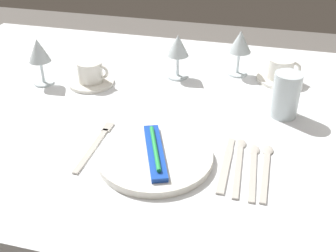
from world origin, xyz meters
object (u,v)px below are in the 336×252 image
wine_glass_right (178,48)px  wine_glass_left (39,53)px  spoon_soup (239,159)px  coffee_cup_left (91,72)px  spoon_tea (266,165)px  fork_outer (96,144)px  dinner_knife (226,165)px  coffee_cup_right (281,68)px  dinner_plate (155,157)px  toothbrush_package (155,151)px  drink_tumbler (285,97)px  spoon_dessert (253,164)px  wine_glass_centre (240,44)px

wine_glass_right → wine_glass_left: bearing=-159.0°
spoon_soup → coffee_cup_left: size_ratio=2.23×
spoon_soup → spoon_tea: same height
fork_outer → wine_glass_left: (-0.29, 0.27, 0.10)m
dinner_knife → spoon_soup: size_ratio=0.95×
wine_glass_left → coffee_cup_right: bearing=16.1°
dinner_plate → coffee_cup_right: coffee_cup_right is taller
toothbrush_package → drink_tumbler: 0.40m
coffee_cup_right → dinner_plate: bearing=-118.2°
wine_glass_left → wine_glass_right: wine_glass_left is taller
spoon_soup → spoon_dessert: (0.03, -0.01, 0.00)m
wine_glass_centre → wine_glass_right: wine_glass_centre is taller
coffee_cup_right → coffee_cup_left: bearing=-163.2°
spoon_dessert → spoon_tea: size_ratio=0.99×
coffee_cup_right → wine_glass_right: 0.33m
wine_glass_left → drink_tumbler: size_ratio=1.18×
wine_glass_right → coffee_cup_left: bearing=-154.9°
dinner_plate → coffee_cup_right: size_ratio=2.59×
dinner_plate → fork_outer: size_ratio=1.23×
dinner_plate → coffee_cup_left: bearing=132.4°
spoon_dessert → wine_glass_centre: bearing=100.4°
dinner_plate → spoon_tea: (0.25, 0.04, -0.01)m
spoon_dessert → wine_glass_left: size_ratio=1.42×
wine_glass_centre → wine_glass_right: size_ratio=1.04×
toothbrush_package → fork_outer: bearing=171.6°
coffee_cup_right → drink_tumbler: bearing=-86.5°
spoon_tea → wine_glass_right: size_ratio=1.48×
spoon_soup → spoon_dessert: 0.04m
dinner_knife → coffee_cup_left: size_ratio=2.12×
coffee_cup_left → wine_glass_left: (-0.15, -0.04, 0.06)m
spoon_dessert → spoon_tea: same height
drink_tumbler → wine_glass_left: bearing=179.1°
spoon_tea → coffee_cup_right: size_ratio=2.03×
spoon_dessert → coffee_cup_left: 0.60m
toothbrush_package → dinner_knife: (0.16, 0.02, -0.02)m
toothbrush_package → coffee_cup_left: bearing=132.4°
coffee_cup_left → fork_outer: bearing=-64.9°
spoon_soup → coffee_cup_right: coffee_cup_right is taller
dinner_knife → wine_glass_right: bearing=116.5°
fork_outer → drink_tumbler: (0.44, 0.26, 0.05)m
dinner_plate → spoon_tea: bearing=9.5°
wine_glass_right → toothbrush_package: bearing=-83.3°
spoon_dessert → wine_glass_left: bearing=159.0°
coffee_cup_left → wine_glass_centre: bearing=23.3°
coffee_cup_right → drink_tumbler: 0.22m
toothbrush_package → spoon_dessert: size_ratio=1.00×
coffee_cup_left → wine_glass_left: 0.16m
toothbrush_package → wine_glass_left: 0.54m
drink_tumbler → coffee_cup_left: bearing=175.4°
coffee_cup_right → spoon_tea: bearing=-92.3°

